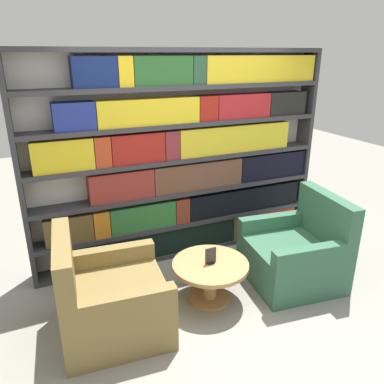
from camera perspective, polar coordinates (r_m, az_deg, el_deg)
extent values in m
plane|color=gray|center=(3.87, 5.83, -16.91)|extent=(14.00, 14.00, 0.00)
cube|color=silver|center=(4.45, -2.19, 5.54)|extent=(3.51, 0.05, 2.39)
cube|color=#333338|center=(4.04, -24.91, 2.07)|extent=(0.05, 0.30, 2.39)
cube|color=#333338|center=(5.22, 16.41, 6.96)|extent=(0.05, 0.30, 2.39)
cube|color=#333338|center=(4.78, -1.44, -8.53)|extent=(3.41, 0.30, 0.05)
cube|color=#333338|center=(4.61, -1.48, -4.46)|extent=(3.41, 0.30, 0.05)
cube|color=#333338|center=(4.46, -1.53, 0.20)|extent=(3.41, 0.30, 0.05)
cube|color=#333338|center=(4.34, -1.58, 5.15)|extent=(3.41, 0.30, 0.05)
cube|color=#333338|center=(4.25, -1.63, 10.35)|extent=(3.41, 0.30, 0.05)
cube|color=#333338|center=(4.20, -1.69, 15.72)|extent=(3.41, 0.30, 0.05)
cube|color=#333338|center=(4.18, -1.74, 20.83)|extent=(3.41, 0.30, 0.05)
cube|color=black|center=(4.56, -5.90, -7.57)|extent=(2.09, 0.20, 0.31)
cube|color=brown|center=(5.02, 7.51, -4.90)|extent=(0.33, 0.20, 0.31)
cube|color=#AE3427|center=(5.26, 11.97, -3.94)|extent=(0.60, 0.20, 0.31)
cube|color=brown|center=(4.24, -18.33, -5.25)|extent=(0.50, 0.20, 0.30)
cube|color=orange|center=(4.28, -13.74, -4.55)|extent=(0.17, 0.20, 0.30)
cube|color=#2E7136|center=(4.37, -7.60, -3.57)|extent=(0.76, 0.20, 0.30)
cube|color=brown|center=(4.51, -1.79, -2.61)|extent=(0.17, 0.20, 0.30)
cube|color=black|center=(4.88, 7.80, -0.96)|extent=(1.56, 0.20, 0.30)
cube|color=maroon|center=(4.17, -10.76, 1.07)|extent=(0.71, 0.20, 0.32)
cube|color=brown|center=(4.45, 0.79, 2.67)|extent=(1.11, 0.20, 0.32)
cube|color=black|center=(4.95, 11.75, 4.09)|extent=(0.94, 0.20, 0.32)
cube|color=gold|center=(3.98, -19.13, 5.37)|extent=(0.60, 0.20, 0.32)
cube|color=#B33C1F|center=(4.02, -13.60, 6.09)|extent=(0.17, 0.20, 0.32)
cube|color=maroon|center=(4.10, -8.37, 6.72)|extent=(0.58, 0.20, 0.32)
cube|color=maroon|center=(4.22, -3.37, 7.27)|extent=(0.17, 0.20, 0.32)
cube|color=gold|center=(4.55, 6.33, 8.18)|extent=(1.44, 0.20, 0.32)
cube|color=navy|center=(3.92, -17.57, 10.97)|extent=(0.40, 0.20, 0.27)
cube|color=yellow|center=(4.07, -6.68, 12.09)|extent=(1.11, 0.20, 0.27)
cube|color=maroon|center=(4.32, 2.09, 12.68)|extent=(0.23, 0.20, 0.27)
cube|color=#A42025|center=(4.53, 7.50, 12.90)|extent=(0.68, 0.20, 0.27)
cube|color=black|center=(4.87, 13.80, 13.02)|extent=(0.51, 0.20, 0.27)
cube|color=navy|center=(3.91, -14.74, 17.27)|extent=(0.43, 0.20, 0.29)
cube|color=gold|center=(3.97, -10.33, 17.63)|extent=(0.15, 0.20, 0.29)
cube|color=#255726|center=(4.08, -4.64, 17.95)|extent=(0.63, 0.20, 0.29)
cube|color=#244834|center=(4.23, 0.70, 18.10)|extent=(0.15, 0.20, 0.29)
cube|color=gold|center=(4.62, 10.22, 17.99)|extent=(1.43, 0.20, 0.29)
cube|color=olive|center=(3.54, -11.57, -16.83)|extent=(0.97, 0.97, 0.45)
cube|color=olive|center=(3.26, -18.86, -10.91)|extent=(0.21, 0.90, 0.51)
cube|color=olive|center=(3.05, -9.56, -16.32)|extent=(0.76, 0.18, 0.17)
cube|color=olive|center=(3.70, -11.69, -9.35)|extent=(0.76, 0.18, 0.17)
cube|color=#336047|center=(4.25, 14.87, -10.24)|extent=(0.99, 0.99, 0.45)
cube|color=#336047|center=(4.23, 19.83, -3.61)|extent=(0.24, 0.91, 0.51)
cube|color=#336047|center=(4.36, 11.83, -4.53)|extent=(0.76, 0.21, 0.17)
cube|color=#336047|center=(3.78, 17.42, -9.19)|extent=(0.76, 0.21, 0.17)
cylinder|color=#AD7F4C|center=(3.84, 2.77, -13.69)|extent=(0.14, 0.14, 0.38)
cylinder|color=#AD7F4C|center=(3.94, 2.73, -15.79)|extent=(0.41, 0.41, 0.03)
cylinder|color=#AD7F4C|center=(3.72, 2.83, -11.03)|extent=(0.75, 0.75, 0.04)
cube|color=black|center=(3.71, 2.83, -10.70)|extent=(0.07, 0.06, 0.01)
cube|color=#2D2D2D|center=(3.67, 2.86, -9.66)|extent=(0.11, 0.01, 0.17)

